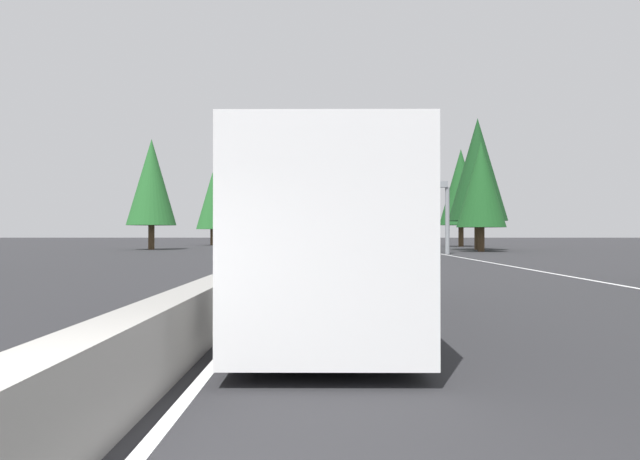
% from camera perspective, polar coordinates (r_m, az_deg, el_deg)
% --- Properties ---
extents(ground_plane, '(320.00, 320.00, 0.00)m').
position_cam_1_polar(ground_plane, '(63.23, -1.20, -1.91)').
color(ground_plane, '#262628').
extents(median_barrier, '(180.00, 0.56, 0.90)m').
position_cam_1_polar(median_barrier, '(83.22, -1.04, -1.23)').
color(median_barrier, gray).
rests_on(median_barrier, ground).
extents(shoulder_stripe_right, '(160.00, 0.16, 0.01)m').
position_cam_1_polar(shoulder_stripe_right, '(73.86, 7.98, -1.68)').
color(shoulder_stripe_right, silver).
rests_on(shoulder_stripe_right, ground).
extents(shoulder_stripe_median, '(160.00, 0.16, 0.01)m').
position_cam_1_polar(shoulder_stripe_median, '(73.22, -0.80, -1.69)').
color(shoulder_stripe_median, silver).
rests_on(shoulder_stripe_median, ground).
extents(sign_gantry_overhead, '(0.50, 12.68, 6.06)m').
position_cam_1_polar(sign_gantry_overhead, '(46.55, 5.71, 3.47)').
color(sign_gantry_overhead, gray).
rests_on(sign_gantry_overhead, ground).
extents(bus_distant_a, '(11.50, 2.55, 3.10)m').
position_cam_1_polar(bus_distant_a, '(11.86, 0.50, -0.41)').
color(bus_distant_a, white).
rests_on(bus_distant_a, ground).
extents(sedan_mid_center, '(4.40, 1.80, 1.47)m').
position_cam_1_polar(sedan_mid_center, '(36.48, 6.45, -1.99)').
color(sedan_mid_center, '#2D6B38').
rests_on(sedan_mid_center, ground).
extents(sedan_near_right, '(4.40, 1.80, 1.47)m').
position_cam_1_polar(sedan_near_right, '(58.00, 7.58, -1.38)').
color(sedan_near_right, silver).
rests_on(sedan_near_right, ground).
extents(box_truck_near_center, '(8.50, 2.40, 2.95)m').
position_cam_1_polar(box_truck_near_center, '(84.35, 5.30, -0.42)').
color(box_truck_near_center, gold).
rests_on(box_truck_near_center, ground).
extents(pickup_mid_left, '(5.60, 2.00, 1.86)m').
position_cam_1_polar(pickup_mid_left, '(131.99, 3.59, -0.70)').
color(pickup_mid_left, '#1E4793').
rests_on(pickup_mid_left, ground).
extents(oncoming_near, '(5.60, 2.00, 1.86)m').
position_cam_1_polar(oncoming_near, '(89.83, -2.52, -0.87)').
color(oncoming_near, '#AD931E').
rests_on(oncoming_near, ground).
extents(oncoming_far, '(4.40, 1.80, 1.47)m').
position_cam_1_polar(oncoming_far, '(59.50, -3.96, -1.35)').
color(oncoming_far, slate).
rests_on(oncoming_far, ground).
extents(conifer_right_near, '(4.61, 4.61, 10.48)m').
position_cam_1_polar(conifer_right_near, '(55.10, 16.17, 4.50)').
color(conifer_right_near, '#4C3823').
rests_on(conifer_right_near, ground).
extents(conifer_right_mid, '(6.10, 6.10, 13.87)m').
position_cam_1_polar(conifer_right_mid, '(61.15, 15.85, 5.97)').
color(conifer_right_mid, '#4C3823').
rests_on(conifer_right_mid, ground).
extents(conifer_right_far, '(5.65, 5.65, 12.83)m').
position_cam_1_polar(conifer_right_far, '(75.54, 14.24, 4.28)').
color(conifer_right_far, '#4C3823').
rests_on(conifer_right_far, ground).
extents(conifer_right_distant, '(3.80, 3.80, 8.63)m').
position_cam_1_polar(conifer_right_distant, '(91.23, 9.14, 1.86)').
color(conifer_right_distant, '#4C3823').
rests_on(conifer_right_distant, ground).
extents(conifer_left_near, '(5.21, 5.21, 11.83)m').
position_cam_1_polar(conifer_left_near, '(62.24, -16.88, 4.70)').
color(conifer_left_near, '#4C3823').
rests_on(conifer_left_near, ground).
extents(conifer_left_mid, '(4.71, 4.71, 10.71)m').
position_cam_1_polar(conifer_left_mid, '(83.16, -10.96, 2.96)').
color(conifer_left_mid, '#4C3823').
rests_on(conifer_left_mid, ground).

